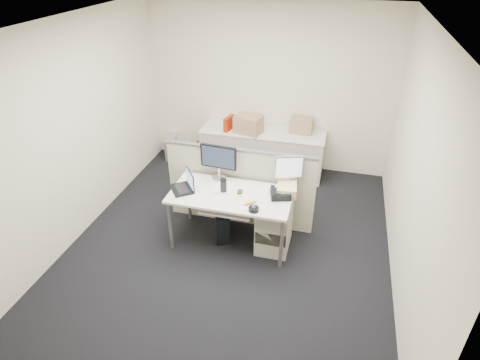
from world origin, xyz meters
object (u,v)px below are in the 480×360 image
(desk, at_px, (231,198))
(monitor_main, at_px, (219,162))
(laptop, at_px, (181,182))
(desk_phone, at_px, (281,195))

(desk, height_order, monitor_main, monitor_main)
(monitor_main, distance_m, laptop, 0.55)
(desk, distance_m, monitor_main, 0.51)
(monitor_main, distance_m, desk_phone, 0.91)
(desk, height_order, laptop, laptop)
(desk, bearing_deg, laptop, -174.10)
(laptop, relative_size, desk_phone, 1.32)
(monitor_main, relative_size, desk_phone, 1.97)
(monitor_main, height_order, laptop, monitor_main)
(laptop, xyz_separation_m, desk_phone, (1.22, 0.14, -0.08))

